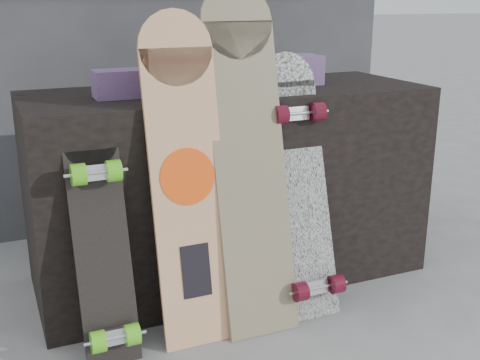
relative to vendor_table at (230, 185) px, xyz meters
name	(u,v)px	position (x,y,z in m)	size (l,w,h in m)	color
ground	(283,329)	(0.00, -0.50, -0.40)	(60.00, 60.00, 0.00)	slate
vendor_table	(230,185)	(0.00, 0.00, 0.00)	(1.60, 0.60, 0.80)	black
booth	(165,6)	(0.00, 0.85, 0.70)	(2.40, 0.22, 2.20)	#34353A
merch_box_purple	(119,84)	(-0.44, -0.03, 0.45)	(0.18, 0.12, 0.10)	#473064
merch_box_small	(302,69)	(0.34, 0.02, 0.46)	(0.14, 0.14, 0.12)	#473064
merch_box_flat	(213,78)	(-0.02, 0.13, 0.43)	(0.22, 0.10, 0.06)	#D1B78C
longboard_geisha	(186,172)	(-0.30, -0.36, 0.19)	(0.25, 0.24, 1.12)	tan
longboard_celtic	(248,150)	(-0.07, -0.35, 0.24)	(0.26, 0.31, 1.20)	tan
longboard_cascadia	(300,183)	(0.14, -0.34, 0.09)	(0.22, 0.35, 0.96)	white
skateboard_dark	(102,240)	(-0.60, -0.39, 0.01)	(0.18, 0.29, 0.80)	black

